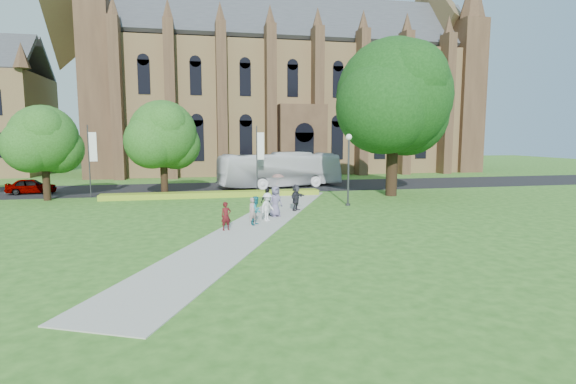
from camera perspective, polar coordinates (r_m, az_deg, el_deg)
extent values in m
plane|color=#2B5B1B|center=(25.33, -3.57, -4.49)|extent=(160.00, 160.00, 0.00)
cube|color=black|center=(44.98, -7.32, 0.59)|extent=(160.00, 10.00, 0.02)
cube|color=#B2B2A8|center=(26.30, -3.89, -4.02)|extent=(15.58, 28.54, 0.04)
cube|color=gold|center=(38.10, -9.48, -0.31)|extent=(18.00, 1.40, 0.45)
cube|color=brown|center=(66.05, -0.09, 10.10)|extent=(52.00, 16.00, 17.00)
cube|color=brown|center=(58.82, -23.13, 11.85)|extent=(3.50, 3.50, 21.00)
cube|color=brown|center=(69.23, 21.88, 11.12)|extent=(3.50, 3.50, 21.00)
cube|color=brown|center=(57.19, 1.78, 6.54)|extent=(6.00, 2.50, 9.00)
cylinder|color=#38383D|center=(33.09, 7.67, 2.40)|extent=(0.14, 0.14, 4.80)
sphere|color=white|center=(32.98, 7.75, 6.94)|extent=(0.44, 0.44, 0.44)
cylinder|color=#38383D|center=(33.36, 7.60, -1.59)|extent=(0.36, 0.36, 0.15)
cylinder|color=#332114|center=(39.28, 13.07, 4.33)|extent=(0.96, 0.96, 6.60)
sphere|color=black|center=(39.37, 13.28, 11.76)|extent=(9.60, 9.60, 9.60)
cylinder|color=#332114|center=(40.32, -28.38, 1.77)|extent=(0.56, 0.56, 3.85)
sphere|color=#1F4615|center=(40.20, -28.63, 5.99)|extent=(5.20, 5.20, 5.20)
cylinder|color=#332114|center=(39.24, -15.47, 2.44)|extent=(0.60, 0.60, 4.12)
sphere|color=#1F4615|center=(39.12, -15.62, 7.10)|extent=(5.60, 5.60, 5.60)
cylinder|color=#38383D|center=(40.20, -3.97, 4.13)|extent=(0.10, 0.10, 6.00)
cube|color=white|center=(40.20, -3.49, 5.85)|extent=(0.60, 0.02, 2.40)
cylinder|color=#38383D|center=(40.68, -23.93, 3.57)|extent=(0.10, 0.10, 6.00)
cube|color=white|center=(40.56, -23.53, 5.28)|extent=(0.60, 0.02, 2.40)
imported|color=white|center=(44.53, -0.98, 2.83)|extent=(12.78, 5.51, 3.47)
imported|color=gray|center=(45.59, -29.81, 0.66)|extent=(4.17, 2.16, 1.36)
imported|color=#4C1114|center=(24.42, -7.87, -3.05)|extent=(0.65, 0.53, 1.54)
imported|color=#1A7886|center=(25.73, -4.06, -2.36)|extent=(0.95, 1.01, 1.64)
imported|color=white|center=(26.84, -2.63, -1.90)|extent=(1.23, 1.21, 1.69)
imported|color=black|center=(28.62, -2.68, -1.25)|extent=(1.09, 0.97, 1.78)
imported|color=slate|center=(28.27, -1.61, -1.20)|extent=(1.12, 1.00, 1.92)
imported|color=#2B2A33|center=(30.57, 1.03, -0.69)|extent=(1.47, 1.61, 1.79)
imported|color=gray|center=(25.56, -4.48, -2.48)|extent=(0.70, 0.64, 1.60)
imported|color=#E19EB4|center=(28.24, -1.29, 1.44)|extent=(0.87, 0.87, 0.67)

